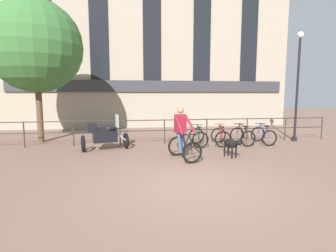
# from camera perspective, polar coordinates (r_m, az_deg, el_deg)

# --- Properties ---
(ground_plane) EXTENTS (60.00, 60.00, 0.00)m
(ground_plane) POSITION_cam_1_polar(r_m,az_deg,el_deg) (6.36, 5.88, -12.57)
(ground_plane) COLOR #7A5B4C
(canal_railing) EXTENTS (15.05, 0.05, 1.05)m
(canal_railing) POSITION_cam_1_polar(r_m,az_deg,el_deg) (11.19, -0.77, -0.27)
(canal_railing) COLOR #2D2B28
(canal_railing) RESTS_ON ground_plane
(building_facade) EXTENTS (18.00, 0.72, 11.09)m
(building_facade) POSITION_cam_1_polar(r_m,az_deg,el_deg) (17.19, -3.61, 18.38)
(building_facade) COLOR gray
(building_facade) RESTS_ON ground_plane
(cyclist_with_bike) EXTENTS (0.95, 1.30, 1.70)m
(cyclist_with_bike) POSITION_cam_1_polar(r_m,az_deg,el_deg) (8.61, 3.18, -2.11)
(cyclist_with_bike) COLOR black
(cyclist_with_bike) RESTS_ON ground_plane
(dog) EXTENTS (0.46, 0.92, 0.65)m
(dog) POSITION_cam_1_polar(r_m,az_deg,el_deg) (9.03, 13.63, -3.79)
(dog) COLOR black
(dog) RESTS_ON ground_plane
(parked_motorcycle) EXTENTS (1.82, 1.02, 1.35)m
(parked_motorcycle) POSITION_cam_1_polar(r_m,az_deg,el_deg) (10.19, -13.63, -2.03)
(parked_motorcycle) COLOR black
(parked_motorcycle) RESTS_ON ground_plane
(parked_bicycle_near_lamp) EXTENTS (0.79, 1.18, 0.86)m
(parked_bicycle_near_lamp) POSITION_cam_1_polar(r_m,az_deg,el_deg) (10.87, 6.62, -2.40)
(parked_bicycle_near_lamp) COLOR black
(parked_bicycle_near_lamp) RESTS_ON ground_plane
(parked_bicycle_mid_left) EXTENTS (0.84, 1.21, 0.86)m
(parked_bicycle_mid_left) POSITION_cam_1_polar(r_m,az_deg,el_deg) (11.16, 11.38, -2.25)
(parked_bicycle_mid_left) COLOR black
(parked_bicycle_mid_left) RESTS_ON ground_plane
(parked_bicycle_mid_right) EXTENTS (0.68, 1.12, 0.86)m
(parked_bicycle_mid_right) POSITION_cam_1_polar(r_m,az_deg,el_deg) (11.52, 15.87, -2.09)
(parked_bicycle_mid_right) COLOR black
(parked_bicycle_mid_right) RESTS_ON ground_plane
(parked_bicycle_far_end) EXTENTS (0.70, 1.14, 0.86)m
(parked_bicycle_far_end) POSITION_cam_1_polar(r_m,az_deg,el_deg) (11.95, 20.07, -1.93)
(parked_bicycle_far_end) COLOR black
(parked_bicycle_far_end) RESTS_ON ground_plane
(street_lamp) EXTENTS (0.28, 0.28, 4.80)m
(street_lamp) POSITION_cam_1_polar(r_m,az_deg,el_deg) (13.04, 26.40, 8.72)
(street_lamp) COLOR black
(street_lamp) RESTS_ON ground_plane
(tree_canalside_left) EXTENTS (3.91, 3.91, 6.09)m
(tree_canalside_left) POSITION_cam_1_polar(r_m,az_deg,el_deg) (12.92, -26.85, 15.19)
(tree_canalside_left) COLOR brown
(tree_canalside_left) RESTS_ON ground_plane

